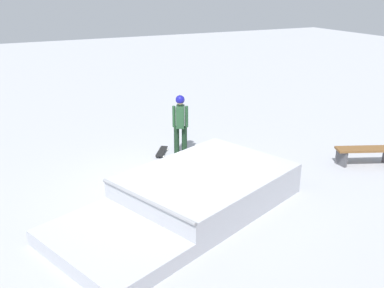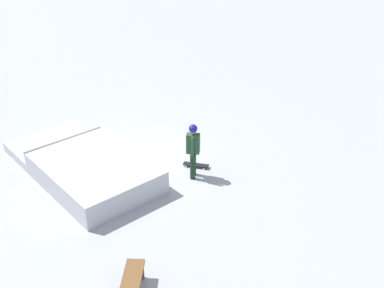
% 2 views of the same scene
% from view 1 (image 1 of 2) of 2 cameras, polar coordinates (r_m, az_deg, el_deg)
% --- Properties ---
extents(ground_plane, '(60.00, 60.00, 0.00)m').
position_cam_1_polar(ground_plane, '(10.18, -3.09, -6.24)').
color(ground_plane, '#A8AAB2').
extents(skate_ramp, '(5.98, 4.40, 0.74)m').
position_cam_1_polar(skate_ramp, '(9.30, 0.08, -6.75)').
color(skate_ramp, '#B0B3BB').
rests_on(skate_ramp, ground).
extents(skater, '(0.40, 0.44, 1.73)m').
position_cam_1_polar(skater, '(11.95, -1.56, 3.13)').
color(skater, black).
rests_on(skater, ground).
extents(skateboard, '(0.61, 0.78, 0.09)m').
position_cam_1_polar(skateboard, '(12.31, -4.04, -0.97)').
color(skateboard, black).
rests_on(skateboard, ground).
extents(park_bench, '(1.63, 0.98, 0.48)m').
position_cam_1_polar(park_bench, '(12.35, 22.05, -1.03)').
color(park_bench, brown).
rests_on(park_bench, ground).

